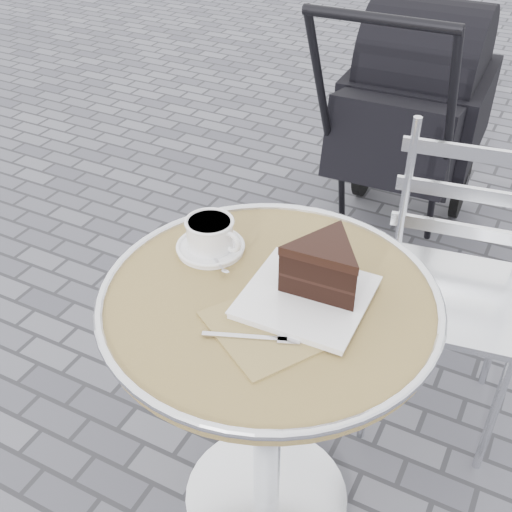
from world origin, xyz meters
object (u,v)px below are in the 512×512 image
at_px(cafe_table, 269,353).
at_px(bistro_chair, 458,250).
at_px(cappuccino_set, 211,237).
at_px(cake_plate_set, 319,274).
at_px(baby_stroller, 409,127).

bearing_deg(cafe_table, bistro_chair, 65.21).
distance_m(cappuccino_set, cake_plate_set, 0.28).
relative_size(cake_plate_set, baby_stroller, 0.38).
bearing_deg(baby_stroller, cake_plate_set, -84.62).
relative_size(cafe_table, baby_stroller, 0.68).
height_order(bistro_chair, baby_stroller, baby_stroller).
bearing_deg(cake_plate_set, baby_stroller, 96.02).
xyz_separation_m(cake_plate_set, baby_stroller, (-0.19, 1.40, -0.30)).
bearing_deg(cake_plate_set, bistro_chair, 69.64).
height_order(cappuccino_set, bistro_chair, bistro_chair).
distance_m(cafe_table, baby_stroller, 1.45).
bearing_deg(bistro_chair, baby_stroller, 105.57).
bearing_deg(baby_stroller, bistro_chair, -67.73).
relative_size(cafe_table, cake_plate_set, 1.80).
bearing_deg(cafe_table, baby_stroller, 93.86).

